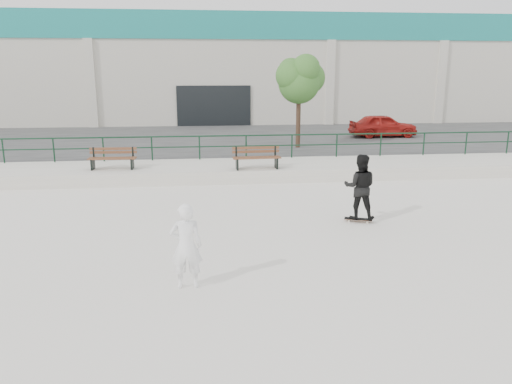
{
  "coord_description": "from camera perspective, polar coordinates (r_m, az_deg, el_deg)",
  "views": [
    {
      "loc": [
        -0.92,
        -10.43,
        4.26
      ],
      "look_at": [
        0.45,
        2.0,
        1.17
      ],
      "focal_mm": 35.0,
      "sensor_mm": 36.0,
      "label": 1
    }
  ],
  "objects": [
    {
      "name": "ground",
      "position": [
        11.31,
        -1.19,
        -8.28
      ],
      "size": [
        120.0,
        120.0,
        0.0
      ],
      "primitive_type": "plane",
      "color": "silver",
      "rests_on": "ground"
    },
    {
      "name": "standing_skater",
      "position": [
        14.39,
        11.79,
        0.57
      ],
      "size": [
        1.07,
        0.94,
        1.86
      ],
      "primitive_type": "imported",
      "rotation": [
        0.0,
        0.0,
        2.84
      ],
      "color": "black",
      "rests_on": "skateboard"
    },
    {
      "name": "tree",
      "position": [
        24.65,
        5.02,
        12.85
      ],
      "size": [
        2.52,
        2.24,
        4.47
      ],
      "color": "#4A3725",
      "rests_on": "parking_strip"
    },
    {
      "name": "railing",
      "position": [
        21.47,
        -3.81,
        5.74
      ],
      "size": [
        28.0,
        0.06,
        1.03
      ],
      "color": "#133521",
      "rests_on": "ledge"
    },
    {
      "name": "ledge",
      "position": [
        20.35,
        -3.6,
        2.46
      ],
      "size": [
        30.0,
        3.0,
        0.5
      ],
      "primitive_type": "cube",
      "color": "beige",
      "rests_on": "ground"
    },
    {
      "name": "commercial_building",
      "position": [
        42.44,
        -5.23,
        14.22
      ],
      "size": [
        44.2,
        16.33,
        8.0
      ],
      "color": "beige",
      "rests_on": "ground"
    },
    {
      "name": "seated_skater",
      "position": [
        9.97,
        -7.99,
        -6.14
      ],
      "size": [
        0.64,
        0.42,
        1.75
      ],
      "primitive_type": "imported",
      "rotation": [
        0.0,
        0.0,
        3.15
      ],
      "color": "white",
      "rests_on": "ground"
    },
    {
      "name": "skateboard",
      "position": [
        14.63,
        11.61,
        -3.06
      ],
      "size": [
        0.8,
        0.45,
        0.09
      ],
      "rotation": [
        0.0,
        0.0,
        -0.35
      ],
      "color": "black",
      "rests_on": "ground"
    },
    {
      "name": "bench_right",
      "position": [
        19.37,
        0.06,
        3.93
      ],
      "size": [
        1.87,
        0.61,
        0.85
      ],
      "rotation": [
        0.0,
        0.0,
        0.04
      ],
      "color": "brown",
      "rests_on": "ledge"
    },
    {
      "name": "bench_left",
      "position": [
        20.07,
        -16.07,
        3.71
      ],
      "size": [
        1.82,
        0.59,
        0.83
      ],
      "rotation": [
        0.0,
        0.0,
        -0.04
      ],
      "color": "brown",
      "rests_on": "ledge"
    },
    {
      "name": "parking_strip",
      "position": [
        28.73,
        -4.44,
        5.79
      ],
      "size": [
        60.0,
        14.0,
        0.5
      ],
      "primitive_type": "cube",
      "color": "#363636",
      "rests_on": "ground"
    },
    {
      "name": "red_car",
      "position": [
        29.57,
        14.3,
        7.38
      ],
      "size": [
        3.8,
        1.54,
        1.29
      ],
      "primitive_type": "imported",
      "rotation": [
        0.0,
        0.0,
        1.57
      ],
      "color": "#A61914",
      "rests_on": "parking_strip"
    }
  ]
}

